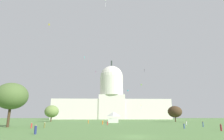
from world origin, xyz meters
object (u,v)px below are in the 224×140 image
object	(u,v)px
kite_orange_low	(141,106)
person_olive_edge_west	(45,125)
person_orange_back_center	(88,122)
kite_magenta_high	(96,71)
event_tent	(113,117)
kite_cyan_mid	(128,91)
person_red_mid_right	(31,126)
kite_black_high	(144,70)
person_denim_lawn_far_right	(203,124)
tree_west_far	(52,111)
kite_turquoise_high	(85,57)
person_red_back_left	(108,123)
person_maroon_front_left	(221,128)
person_white_mid_left	(186,123)
kite_yellow_high	(49,24)
tree_east_mid	(175,112)
tree_west_near	(12,96)
kite_white_high	(105,2)
person_orange_edge_east	(103,122)
kite_lime_mid	(141,85)
person_denim_front_right	(184,126)

from	to	relation	value
kite_orange_low	person_olive_edge_west	bearing A→B (deg)	-79.18
person_orange_back_center	kite_magenta_high	xyz separation A→B (m)	(-2.77, 105.27, 50.80)
event_tent	kite_cyan_mid	distance (m)	70.75
person_red_mid_right	kite_black_high	bearing A→B (deg)	163.84
person_denim_lawn_far_right	kite_orange_low	xyz separation A→B (m)	(3.30, 115.78, 12.05)
tree_west_far	kite_turquoise_high	distance (m)	52.57
person_red_back_left	person_maroon_front_left	bearing A→B (deg)	-68.11
person_white_mid_left	kite_yellow_high	size ratio (longest dim) A/B	1.49
event_tent	kite_orange_low	xyz separation A→B (m)	(29.41, 73.08, 9.93)
kite_turquoise_high	person_olive_edge_west	bearing A→B (deg)	77.53
tree_east_mid	kite_yellow_high	xyz separation A→B (m)	(-70.29, -36.27, 39.02)
tree_west_near	person_orange_back_center	xyz separation A→B (m)	(21.72, 31.30, -8.62)
event_tent	person_denim_lawn_far_right	world-z (taller)	event_tent
kite_cyan_mid	kite_black_high	distance (m)	30.09
person_orange_back_center	kite_orange_low	xyz separation A→B (m)	(41.88, 83.67, 12.03)
kite_cyan_mid	kite_black_high	size ratio (longest dim) A/B	0.83
person_orange_back_center	kite_black_high	bearing A→B (deg)	-66.89
person_maroon_front_left	person_orange_back_center	bearing A→B (deg)	103.31
person_denim_lawn_far_right	kite_yellow_high	distance (m)	75.33
person_white_mid_left	person_red_back_left	world-z (taller)	person_red_back_left
tree_west_far	person_maroon_front_left	bearing A→B (deg)	-52.76
event_tent	kite_white_high	xyz separation A→B (m)	(-4.90, -36.09, 45.48)
person_orange_edge_east	kite_lime_mid	world-z (taller)	kite_lime_mid
kite_cyan_mid	kite_lime_mid	size ratio (longest dim) A/B	2.10
tree_east_mid	person_red_mid_right	distance (m)	88.30
person_orange_back_center	kite_cyan_mid	world-z (taller)	kite_cyan_mid
kite_magenta_high	person_olive_edge_west	bearing A→B (deg)	-115.64
kite_black_high	person_maroon_front_left	bearing A→B (deg)	65.86
person_maroon_front_left	person_denim_lawn_far_right	world-z (taller)	person_denim_lawn_far_right
person_olive_edge_west	person_orange_edge_east	size ratio (longest dim) A/B	0.93
person_denim_front_right	kite_cyan_mid	bearing A→B (deg)	-39.11
person_maroon_front_left	kite_turquoise_high	world-z (taller)	kite_turquoise_high
person_orange_back_center	kite_orange_low	size ratio (longest dim) A/B	0.59
person_maroon_front_left	person_denim_lawn_far_right	size ratio (longest dim) A/B	0.95
person_orange_edge_east	kite_orange_low	bearing A→B (deg)	91.68
person_denim_lawn_far_right	kite_magenta_high	size ratio (longest dim) A/B	0.67
person_orange_back_center	person_maroon_front_left	world-z (taller)	person_orange_back_center
tree_west_far	event_tent	bearing A→B (deg)	-28.65
person_white_mid_left	person_denim_front_right	distance (m)	25.99
person_denim_lawn_far_right	kite_lime_mid	distance (m)	72.64
kite_turquoise_high	kite_white_high	bearing A→B (deg)	89.60
person_denim_front_right	kite_magenta_high	xyz separation A→B (m)	(-32.13, 144.90, 50.97)
event_tent	kite_turquoise_high	xyz separation A→B (m)	(-22.01, 43.38, 48.09)
person_denim_front_right	kite_yellow_high	distance (m)	71.24
kite_turquoise_high	kite_lime_mid	bearing A→B (deg)	144.94
kite_white_high	person_denim_front_right	bearing A→B (deg)	129.89
person_orange_back_center	tree_west_near	bearing A→B (deg)	116.33
tree_west_far	person_orange_back_center	xyz separation A→B (m)	(26.74, -32.01, -5.63)
person_olive_edge_west	kite_lime_mid	world-z (taller)	kite_lime_mid
tree_east_mid	person_denim_front_right	world-z (taller)	tree_east_mid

